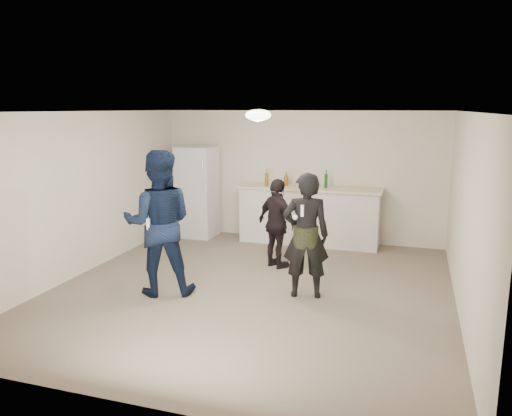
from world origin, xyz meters
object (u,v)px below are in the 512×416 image
(counter, at_px, (309,217))
(fridge, at_px, (198,192))
(shaker, at_px, (283,181))
(woman, at_px, (306,235))
(spectator, at_px, (277,224))
(man, at_px, (159,223))

(counter, distance_m, fridge, 2.29)
(shaker, relative_size, woman, 0.10)
(fridge, distance_m, shaker, 1.75)
(shaker, bearing_deg, woman, -69.41)
(shaker, xyz_separation_m, spectator, (0.34, -1.67, -0.45))
(shaker, distance_m, spectator, 1.77)
(woman, bearing_deg, spectator, -71.26)
(fridge, height_order, man, man)
(counter, relative_size, shaker, 15.29)
(fridge, relative_size, shaker, 10.59)
(fridge, height_order, shaker, fridge)
(shaker, relative_size, spectator, 0.12)
(man, distance_m, woman, 2.01)
(woman, bearing_deg, fridge, -56.91)
(counter, xyz_separation_m, shaker, (-0.54, 0.10, 0.65))
(counter, xyz_separation_m, woman, (0.51, -2.68, 0.34))
(fridge, height_order, woman, fridge)
(counter, height_order, fridge, fridge)
(woman, distance_m, spectator, 1.32)
(spectator, bearing_deg, woman, 156.11)
(fridge, bearing_deg, spectator, -36.05)
(man, bearing_deg, fridge, -97.69)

